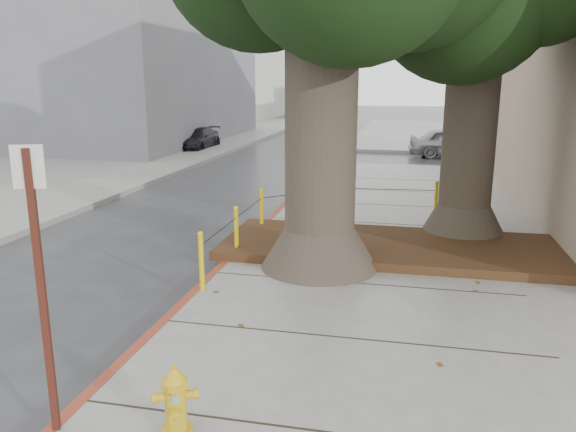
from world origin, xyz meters
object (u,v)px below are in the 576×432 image
(car_silver, at_px, (453,143))
(car_dark, at_px, (196,139))
(fire_hydrant, at_px, (176,400))
(signpost, at_px, (40,277))

(car_silver, xyz_separation_m, car_dark, (-12.03, 0.10, -0.12))
(fire_hydrant, xyz_separation_m, signpost, (-1.13, -0.18, 1.17))
(car_silver, relative_size, car_dark, 1.04)
(car_silver, distance_m, car_dark, 12.03)
(fire_hydrant, xyz_separation_m, car_silver, (3.83, 21.44, 0.16))
(car_silver, height_order, car_dark, car_silver)
(fire_hydrant, distance_m, car_silver, 21.78)
(fire_hydrant, relative_size, car_silver, 0.18)
(fire_hydrant, bearing_deg, car_silver, 55.86)
(car_dark, bearing_deg, car_silver, -0.01)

